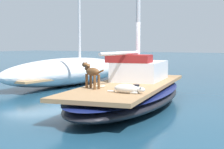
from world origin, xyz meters
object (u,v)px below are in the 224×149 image
object	(u,v)px
dog_brown	(92,73)
deck_winch	(136,89)
dog_white	(128,89)
moored_boat_port_side	(69,71)
sailboat_main	(130,95)
coiled_rope	(99,86)

from	to	relation	value
dog_brown	deck_winch	world-z (taller)	dog_brown
dog_white	moored_boat_port_side	size ratio (longest dim) A/B	0.12
dog_brown	deck_winch	xyz separation A→B (m)	(1.41, -0.16, -0.32)
sailboat_main	dog_brown	size ratio (longest dim) A/B	8.37
deck_winch	coiled_rope	size ratio (longest dim) A/B	0.65
dog_white	coiled_rope	distance (m)	1.43
dog_brown	coiled_rope	world-z (taller)	dog_brown
coiled_rope	moored_boat_port_side	bearing A→B (deg)	135.72
sailboat_main	dog_brown	bearing A→B (deg)	-102.79
deck_winch	coiled_rope	xyz separation A→B (m)	(-1.42, 0.55, -0.08)
dog_brown	coiled_rope	xyz separation A→B (m)	(-0.02, 0.39, -0.40)
moored_boat_port_side	coiled_rope	bearing A→B (deg)	-44.28
sailboat_main	coiled_rope	world-z (taller)	coiled_rope
coiled_rope	deck_winch	bearing A→B (deg)	-21.22
dog_brown	deck_winch	size ratio (longest dim) A/B	4.32
dog_white	coiled_rope	world-z (taller)	dog_white
coiled_rope	moored_boat_port_side	distance (m)	6.34
dog_white	moored_boat_port_side	xyz separation A→B (m)	(-5.79, 5.10, -0.15)
deck_winch	coiled_rope	world-z (taller)	deck_winch
dog_brown	sailboat_main	bearing A→B (deg)	77.21
dog_white	deck_winch	xyz separation A→B (m)	(0.17, 0.13, -0.01)
deck_winch	dog_brown	bearing A→B (deg)	173.58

